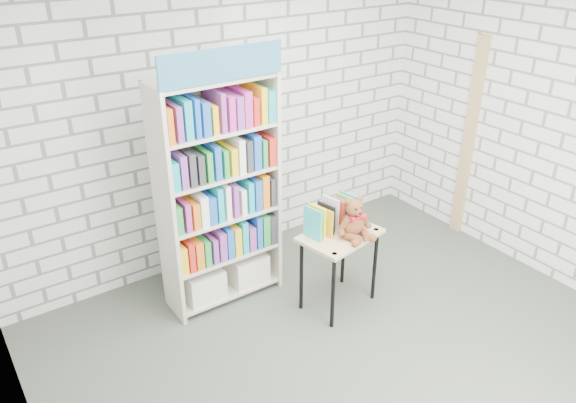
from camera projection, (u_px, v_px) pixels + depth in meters
ground at (360, 358)px, 4.40m from camera, size 4.50×4.50×0.00m
room_shell at (376, 146)px, 3.59m from camera, size 4.52×4.02×2.81m
bookshelf at (219, 193)px, 4.69m from camera, size 1.01×0.39×2.26m
display_table at (340, 244)px, 4.75m from camera, size 0.74×0.57×0.72m
table_books at (331, 215)px, 4.71m from camera, size 0.49×0.29×0.28m
teddy_bear at (355, 221)px, 4.61m from camera, size 0.32×0.30×0.35m
door_trim at (469, 140)px, 5.74m from camera, size 0.05×0.12×2.10m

